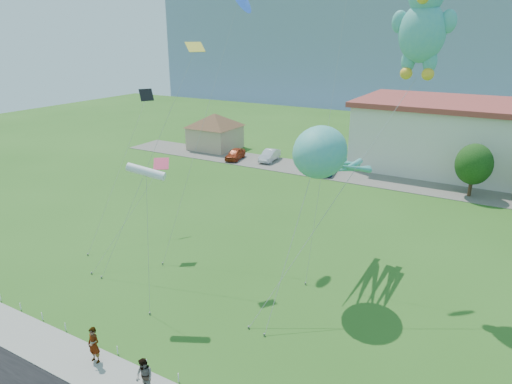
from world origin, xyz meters
TOP-DOWN VIEW (x-y plane):
  - ground at (0.00, 0.00)m, footprint 160.00×160.00m
  - parking_strip at (0.00, 35.00)m, footprint 70.00×6.00m
  - hill_ridge at (0.00, 120.00)m, footprint 160.00×50.00m
  - pavilion at (-24.00, 38.00)m, footprint 9.20×9.20m
  - rope_fence at (0.00, -1.30)m, footprint 26.05×0.05m
  - tree_near at (10.00, 34.00)m, footprint 3.60×3.60m
  - pedestrian_left at (-3.46, -2.31)m, footprint 0.71×0.47m
  - pedestrian_right at (0.20, -2.67)m, footprint 1.01×0.85m
  - parked_car_red at (-18.26, 34.25)m, footprint 2.37×4.35m
  - parked_car_silver at (-14.02, 35.85)m, footprint 1.95×4.45m
  - parked_car_blue at (-5.59, 34.41)m, footprint 2.67×4.86m
  - octopus_kite at (3.09, 11.17)m, footprint 3.13×12.70m
  - teddy_bear_kite at (7.41, 14.11)m, footprint 7.49×11.38m
  - small_kite_blue at (-5.66, 15.06)m, footprint 2.75×8.68m
  - small_kite_white at (-4.66, 3.54)m, footprint 0.98×2.54m
  - small_kite_pink at (-9.32, 9.26)m, footprint 2.28×6.73m
  - small_kite_black at (-14.15, 13.26)m, footprint 1.75×9.37m
  - small_kite_yellow at (-6.45, 9.40)m, footprint 4.47×7.21m

SIDE VIEW (x-z plane):
  - ground at x=0.00m, z-range 0.00..0.00m
  - parking_strip at x=0.00m, z-range 0.00..0.06m
  - rope_fence at x=0.00m, z-range 0.00..0.50m
  - parked_car_red at x=-18.26m, z-range 0.06..1.46m
  - parked_car_silver at x=-14.02m, z-range 0.06..1.48m
  - parked_car_blue at x=-5.59m, z-range 0.06..1.63m
  - pedestrian_right at x=0.20m, z-range 0.10..1.93m
  - pedestrian_left at x=-3.46m, z-range 0.10..2.04m
  - pavilion at x=-24.00m, z-range 0.52..5.52m
  - tree_near at x=10.00m, z-range 0.65..6.12m
  - small_kite_pink at x=-9.32m, z-range 2.47..9.56m
  - small_kite_white at x=-4.66m, z-range 3.89..12.67m
  - octopus_kite at x=3.09m, z-range 3.10..13.68m
  - small_kite_black at x=-14.15m, z-range 3.89..15.14m
  - hill_ridge at x=0.00m, z-range 0.00..25.00m
  - small_kite_yellow at x=-6.45m, z-range 5.23..20.52m
  - teddy_bear_kite at x=7.41m, z-range 6.71..25.55m
  - small_kite_blue at x=-5.66m, z-range 8.32..27.26m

